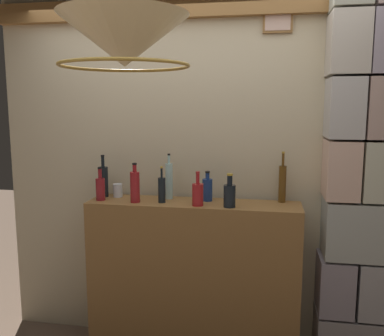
{
  "coord_description": "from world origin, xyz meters",
  "views": [
    {
      "loc": [
        0.49,
        -1.94,
        1.82
      ],
      "look_at": [
        0.0,
        0.8,
        1.39
      ],
      "focal_mm": 38.97,
      "sensor_mm": 36.0,
      "label": 1
    }
  ],
  "objects_px": {
    "liquor_bottle_tequila": "(162,189)",
    "pendant_lamp": "(124,42)",
    "liquor_bottle_mezcal": "(100,188)",
    "glass_tumbler_rocks": "(118,190)",
    "liquor_bottle_rye": "(103,181)",
    "liquor_bottle_rum": "(198,194)",
    "liquor_bottle_brandy": "(282,183)",
    "liquor_bottle_bourbon": "(207,189)",
    "liquor_bottle_vodka": "(230,195)",
    "liquor_bottle_port": "(169,181)",
    "liquor_bottle_vermouth": "(135,186)"
  },
  "relations": [
    {
      "from": "liquor_bottle_tequila",
      "to": "pendant_lamp",
      "type": "xyz_separation_m",
      "value": [
        0.05,
        -0.85,
        0.87
      ]
    },
    {
      "from": "liquor_bottle_mezcal",
      "to": "glass_tumbler_rocks",
      "type": "height_order",
      "value": "liquor_bottle_mezcal"
    },
    {
      "from": "liquor_bottle_rye",
      "to": "liquor_bottle_mezcal",
      "type": "distance_m",
      "value": 0.13
    },
    {
      "from": "liquor_bottle_tequila",
      "to": "liquor_bottle_rye",
      "type": "bearing_deg",
      "value": 166.85
    },
    {
      "from": "liquor_bottle_rum",
      "to": "glass_tumbler_rocks",
      "type": "height_order",
      "value": "liquor_bottle_rum"
    },
    {
      "from": "liquor_bottle_tequila",
      "to": "liquor_bottle_brandy",
      "type": "relative_size",
      "value": 0.71
    },
    {
      "from": "liquor_bottle_rye",
      "to": "liquor_bottle_bourbon",
      "type": "xyz_separation_m",
      "value": [
        0.78,
        -0.0,
        -0.03
      ]
    },
    {
      "from": "liquor_bottle_rum",
      "to": "liquor_bottle_brandy",
      "type": "xyz_separation_m",
      "value": [
        0.56,
        0.2,
        0.06
      ]
    },
    {
      "from": "liquor_bottle_tequila",
      "to": "liquor_bottle_rye",
      "type": "height_order",
      "value": "liquor_bottle_rye"
    },
    {
      "from": "glass_tumbler_rocks",
      "to": "pendant_lamp",
      "type": "bearing_deg",
      "value": -66.97
    },
    {
      "from": "glass_tumbler_rocks",
      "to": "liquor_bottle_bourbon",
      "type": "bearing_deg",
      "value": -0.93
    },
    {
      "from": "liquor_bottle_rye",
      "to": "liquor_bottle_vodka",
      "type": "bearing_deg",
      "value": -9.57
    },
    {
      "from": "liquor_bottle_vodka",
      "to": "glass_tumbler_rocks",
      "type": "height_order",
      "value": "liquor_bottle_vodka"
    },
    {
      "from": "liquor_bottle_rum",
      "to": "liquor_bottle_mezcal",
      "type": "height_order",
      "value": "liquor_bottle_mezcal"
    },
    {
      "from": "glass_tumbler_rocks",
      "to": "pendant_lamp",
      "type": "relative_size",
      "value": 0.16
    },
    {
      "from": "liquor_bottle_port",
      "to": "glass_tumbler_rocks",
      "type": "bearing_deg",
      "value": -179.2
    },
    {
      "from": "liquor_bottle_bourbon",
      "to": "liquor_bottle_mezcal",
      "type": "height_order",
      "value": "liquor_bottle_mezcal"
    },
    {
      "from": "liquor_bottle_mezcal",
      "to": "glass_tumbler_rocks",
      "type": "distance_m",
      "value": 0.16
    },
    {
      "from": "liquor_bottle_brandy",
      "to": "liquor_bottle_vermouth",
      "type": "xyz_separation_m",
      "value": [
        -1.01,
        -0.19,
        -0.02
      ]
    },
    {
      "from": "liquor_bottle_brandy",
      "to": "pendant_lamp",
      "type": "relative_size",
      "value": 0.58
    },
    {
      "from": "liquor_bottle_rum",
      "to": "liquor_bottle_tequila",
      "type": "bearing_deg",
      "value": 170.15
    },
    {
      "from": "liquor_bottle_port",
      "to": "liquor_bottle_vodka",
      "type": "bearing_deg",
      "value": -20.86
    },
    {
      "from": "liquor_bottle_brandy",
      "to": "liquor_bottle_port",
      "type": "bearing_deg",
      "value": -177.52
    },
    {
      "from": "liquor_bottle_mezcal",
      "to": "liquor_bottle_vermouth",
      "type": "bearing_deg",
      "value": -3.91
    },
    {
      "from": "liquor_bottle_vermouth",
      "to": "glass_tumbler_rocks",
      "type": "xyz_separation_m",
      "value": [
        -0.18,
        0.15,
        -0.07
      ]
    },
    {
      "from": "liquor_bottle_port",
      "to": "liquor_bottle_vermouth",
      "type": "bearing_deg",
      "value": -144.05
    },
    {
      "from": "glass_tumbler_rocks",
      "to": "liquor_bottle_vermouth",
      "type": "bearing_deg",
      "value": -38.92
    },
    {
      "from": "liquor_bottle_rye",
      "to": "pendant_lamp",
      "type": "distance_m",
      "value": 1.38
    },
    {
      "from": "liquor_bottle_bourbon",
      "to": "pendant_lamp",
      "type": "relative_size",
      "value": 0.35
    },
    {
      "from": "liquor_bottle_rye",
      "to": "liquor_bottle_vermouth",
      "type": "bearing_deg",
      "value": -25.72
    },
    {
      "from": "liquor_bottle_bourbon",
      "to": "liquor_bottle_mezcal",
      "type": "xyz_separation_m",
      "value": [
        -0.75,
        -0.12,
        0.0
      ]
    },
    {
      "from": "liquor_bottle_vodka",
      "to": "liquor_bottle_vermouth",
      "type": "bearing_deg",
      "value": 178.16
    },
    {
      "from": "liquor_bottle_port",
      "to": "liquor_bottle_rum",
      "type": "bearing_deg",
      "value": -35.33
    },
    {
      "from": "liquor_bottle_bourbon",
      "to": "liquor_bottle_vodka",
      "type": "relative_size",
      "value": 0.94
    },
    {
      "from": "liquor_bottle_rum",
      "to": "liquor_bottle_mezcal",
      "type": "bearing_deg",
      "value": 177.17
    },
    {
      "from": "liquor_bottle_vodka",
      "to": "liquor_bottle_bourbon",
      "type": "bearing_deg",
      "value": 137.58
    },
    {
      "from": "liquor_bottle_port",
      "to": "pendant_lamp",
      "type": "relative_size",
      "value": 0.54
    },
    {
      "from": "liquor_bottle_tequila",
      "to": "liquor_bottle_bourbon",
      "type": "relative_size",
      "value": 1.2
    },
    {
      "from": "pendant_lamp",
      "to": "glass_tumbler_rocks",
      "type": "bearing_deg",
      "value": 113.03
    },
    {
      "from": "liquor_bottle_rum",
      "to": "liquor_bottle_vermouth",
      "type": "relative_size",
      "value": 0.84
    },
    {
      "from": "liquor_bottle_rye",
      "to": "pendant_lamp",
      "type": "bearing_deg",
      "value": -61.62
    },
    {
      "from": "glass_tumbler_rocks",
      "to": "liquor_bottle_brandy",
      "type": "bearing_deg",
      "value": 1.93
    },
    {
      "from": "liquor_bottle_port",
      "to": "pendant_lamp",
      "type": "xyz_separation_m",
      "value": [
        0.02,
        -0.97,
        0.83
      ]
    },
    {
      "from": "liquor_bottle_rye",
      "to": "glass_tumbler_rocks",
      "type": "bearing_deg",
      "value": 3.73
    },
    {
      "from": "liquor_bottle_vodka",
      "to": "pendant_lamp",
      "type": "relative_size",
      "value": 0.37
    },
    {
      "from": "liquor_bottle_rum",
      "to": "liquor_bottle_tequila",
      "type": "xyz_separation_m",
      "value": [
        -0.26,
        0.05,
        0.01
      ]
    },
    {
      "from": "liquor_bottle_tequila",
      "to": "liquor_bottle_port",
      "type": "distance_m",
      "value": 0.13
    },
    {
      "from": "pendant_lamp",
      "to": "liquor_bottle_vermouth",
      "type": "bearing_deg",
      "value": 105.69
    },
    {
      "from": "glass_tumbler_rocks",
      "to": "pendant_lamp",
      "type": "height_order",
      "value": "pendant_lamp"
    },
    {
      "from": "liquor_bottle_rum",
      "to": "liquor_bottle_tequila",
      "type": "distance_m",
      "value": 0.26
    }
  ]
}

